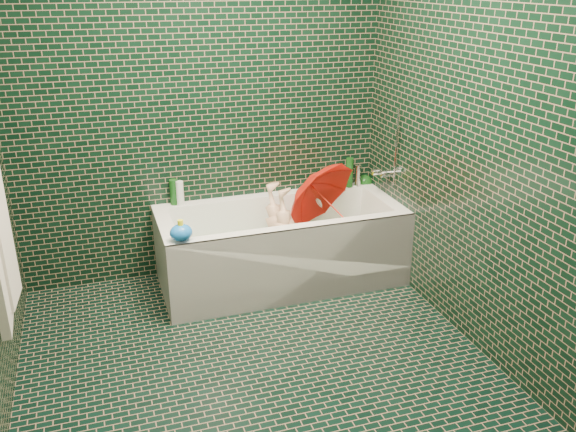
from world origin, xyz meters
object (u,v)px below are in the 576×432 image
object	(u,v)px
child	(285,243)
bath_toy	(181,232)
rubber_duck	(336,182)
umbrella	(329,203)
bathtub	(282,254)

from	to	relation	value
child	bath_toy	size ratio (longest dim) A/B	5.35
rubber_duck	bath_toy	xyz separation A→B (m)	(-1.30, -0.64, 0.02)
umbrella	rubber_duck	xyz separation A→B (m)	(0.18, 0.30, 0.05)
bath_toy	umbrella	bearing A→B (deg)	4.91
bathtub	bath_toy	size ratio (longest dim) A/B	10.64
rubber_duck	child	bearing A→B (deg)	-155.94
bathtub	child	size ratio (longest dim) A/B	1.99
bathtub	rubber_duck	bearing A→B (deg)	31.16
umbrella	rubber_duck	distance (m)	0.35
umbrella	rubber_duck	size ratio (longest dim) A/B	5.14
bathtub	rubber_duck	world-z (taller)	rubber_duck
umbrella	rubber_duck	bearing A→B (deg)	38.34
rubber_duck	bathtub	bearing A→B (deg)	-158.67
bath_toy	child	bearing A→B (deg)	8.15
rubber_duck	umbrella	bearing A→B (deg)	-130.81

